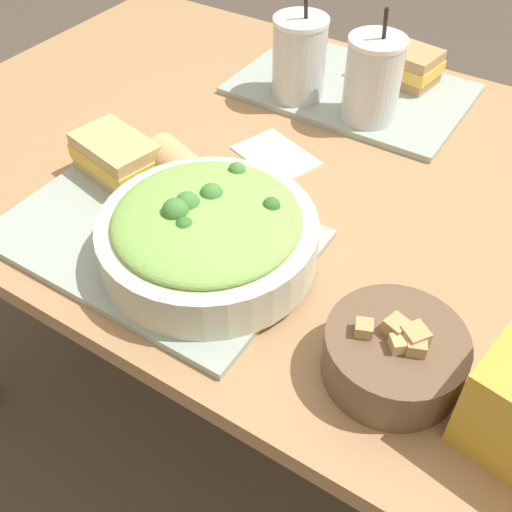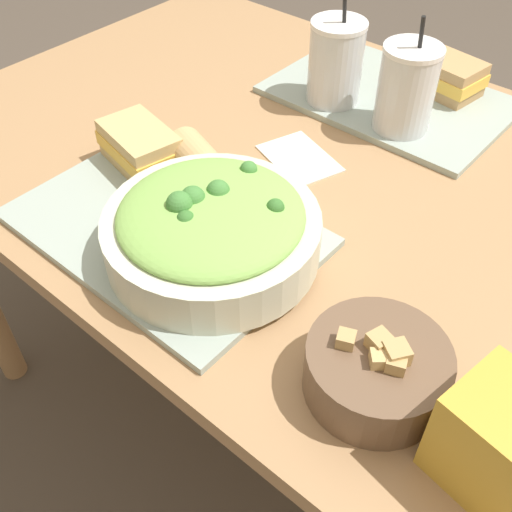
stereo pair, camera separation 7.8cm
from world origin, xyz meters
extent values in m
plane|color=#4C4238|center=(0.00, 0.00, 0.00)|extent=(12.00, 12.00, 0.00)
cube|color=#A37A51|center=(0.00, 0.00, 0.73)|extent=(1.47, 0.91, 0.03)
cylinder|color=#A37A51|center=(-0.67, 0.39, 0.36)|extent=(0.06, 0.06, 0.72)
cube|color=#99A89E|center=(-0.11, -0.27, 0.75)|extent=(0.43, 0.29, 0.01)
cube|color=#99A89E|center=(-0.06, 0.27, 0.75)|extent=(0.43, 0.29, 0.01)
cylinder|color=beige|center=(-0.02, -0.27, 0.79)|extent=(0.29, 0.29, 0.06)
ellipsoid|color=#7FB251|center=(-0.02, -0.27, 0.83)|extent=(0.25, 0.25, 0.05)
sphere|color=#38702D|center=(0.05, -0.22, 0.84)|extent=(0.02, 0.02, 0.02)
sphere|color=#427F38|center=(-0.04, -0.30, 0.85)|extent=(0.04, 0.04, 0.04)
sphere|color=#427F38|center=(-0.03, -0.24, 0.84)|extent=(0.03, 0.03, 0.03)
sphere|color=#427F38|center=(-0.03, -0.18, 0.84)|extent=(0.02, 0.02, 0.02)
sphere|color=#427F38|center=(-0.04, -0.27, 0.85)|extent=(0.03, 0.03, 0.03)
sphere|color=#38702D|center=(-0.02, -0.31, 0.84)|extent=(0.02, 0.02, 0.02)
cube|color=beige|center=(0.00, -0.28, 0.84)|extent=(0.04, 0.04, 0.01)
cube|color=beige|center=(-0.07, -0.27, 0.84)|extent=(0.06, 0.05, 0.01)
cylinder|color=brown|center=(0.27, -0.30, 0.78)|extent=(0.16, 0.16, 0.06)
cylinder|color=#4C2814|center=(0.27, -0.30, 0.80)|extent=(0.15, 0.15, 0.01)
cube|color=tan|center=(0.29, -0.31, 0.82)|extent=(0.03, 0.03, 0.02)
cube|color=tan|center=(0.27, -0.31, 0.82)|extent=(0.03, 0.03, 0.02)
cube|color=tan|center=(0.26, -0.30, 0.82)|extent=(0.03, 0.03, 0.02)
cube|color=tan|center=(0.27, -0.30, 0.82)|extent=(0.02, 0.02, 0.02)
cube|color=tan|center=(0.28, -0.30, 0.82)|extent=(0.04, 0.04, 0.03)
cube|color=tan|center=(0.23, -0.32, 0.82)|extent=(0.03, 0.03, 0.02)
cube|color=tan|center=(-0.25, -0.19, 0.77)|extent=(0.15, 0.11, 0.02)
cube|color=#EFB742|center=(-0.25, -0.19, 0.79)|extent=(0.15, 0.11, 0.02)
cube|color=tan|center=(-0.25, -0.19, 0.81)|extent=(0.15, 0.11, 0.02)
cylinder|color=tan|center=(-0.14, -0.16, 0.79)|extent=(0.14, 0.10, 0.06)
cylinder|color=beige|center=(-0.08, -0.18, 0.79)|extent=(0.02, 0.06, 0.06)
cube|color=tan|center=(0.01, 0.34, 0.77)|extent=(0.15, 0.10, 0.02)
cube|color=#EFB742|center=(0.01, 0.34, 0.79)|extent=(0.15, 0.11, 0.02)
cube|color=tan|center=(0.01, 0.34, 0.81)|extent=(0.15, 0.10, 0.02)
cylinder|color=silver|center=(-0.13, 0.18, 0.83)|extent=(0.10, 0.10, 0.14)
cylinder|color=black|center=(-0.13, 0.18, 0.82)|extent=(0.09, 0.09, 0.11)
cylinder|color=white|center=(-0.13, 0.18, 0.90)|extent=(0.10, 0.10, 0.01)
cylinder|color=black|center=(-0.13, 0.18, 0.93)|extent=(0.01, 0.02, 0.06)
cylinder|color=silver|center=(0.01, 0.18, 0.83)|extent=(0.10, 0.10, 0.14)
cylinder|color=maroon|center=(0.01, 0.18, 0.82)|extent=(0.09, 0.09, 0.11)
cylinder|color=white|center=(0.01, 0.18, 0.90)|extent=(0.10, 0.10, 0.01)
cylinder|color=black|center=(0.02, 0.18, 0.93)|extent=(0.01, 0.02, 0.06)
cube|color=gold|center=(0.42, -0.31, 0.81)|extent=(0.14, 0.12, 0.12)
cube|color=silver|center=(-0.07, 0.00, 0.75)|extent=(0.16, 0.13, 0.00)
camera|label=1|loc=(0.35, -0.73, 1.33)|focal=42.00mm
camera|label=2|loc=(0.42, -0.68, 1.33)|focal=42.00mm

